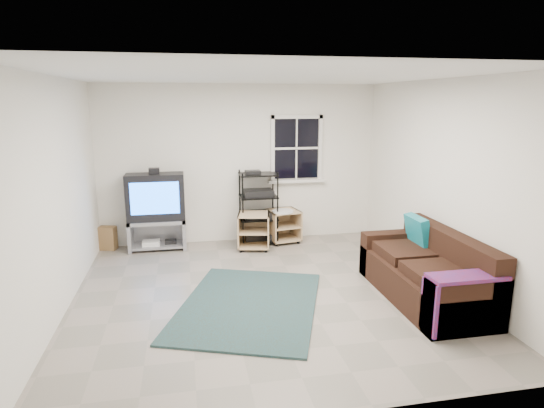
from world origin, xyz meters
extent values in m
plane|color=gray|center=(0.00, 0.00, 0.00)|extent=(4.60, 4.60, 0.00)
plane|color=white|center=(0.00, 0.00, 2.60)|extent=(4.60, 4.60, 0.00)
plane|color=silver|center=(0.00, 2.30, 1.30)|extent=(4.60, 0.00, 4.60)
plane|color=silver|center=(0.00, -2.30, 1.30)|extent=(4.60, 0.00, 4.60)
plane|color=silver|center=(-2.30, 0.00, 1.30)|extent=(0.00, 4.60, 4.60)
plane|color=silver|center=(2.30, 0.00, 1.30)|extent=(0.00, 4.60, 4.60)
cube|color=black|center=(0.95, 2.28, 1.55)|extent=(0.80, 0.01, 1.02)
cube|color=silver|center=(0.95, 2.26, 2.07)|extent=(0.88, 0.06, 0.06)
cube|color=silver|center=(0.95, 2.25, 1.00)|extent=(0.98, 0.14, 0.05)
cube|color=silver|center=(0.54, 2.26, 1.55)|extent=(0.06, 0.06, 1.10)
cube|color=silver|center=(1.36, 2.26, 1.55)|extent=(0.06, 0.06, 1.10)
cube|color=silver|center=(0.95, 2.27, 1.55)|extent=(0.78, 0.04, 0.04)
cube|color=gray|center=(-1.38, 2.05, 0.46)|extent=(0.89, 0.45, 0.05)
cube|color=gray|center=(-1.80, 2.05, 0.25)|extent=(0.05, 0.45, 0.49)
cube|color=gray|center=(-0.96, 2.05, 0.25)|extent=(0.05, 0.45, 0.49)
cube|color=gray|center=(-1.38, 2.05, 0.06)|extent=(0.79, 0.41, 0.04)
cube|color=gray|center=(-1.38, 2.25, 0.25)|extent=(0.89, 0.04, 0.49)
cube|color=silver|center=(-1.49, 2.01, 0.12)|extent=(0.27, 0.21, 0.07)
cube|color=black|center=(-1.18, 2.05, 0.11)|extent=(0.18, 0.16, 0.05)
cube|color=black|center=(-1.38, 2.05, 0.86)|extent=(0.89, 0.37, 0.73)
cube|color=#1E69FF|center=(-1.38, 1.85, 0.87)|extent=(0.73, 0.01, 0.50)
cube|color=black|center=(-1.38, 2.05, 1.27)|extent=(0.16, 0.12, 0.09)
cylinder|color=black|center=(-0.02, 1.86, 0.61)|extent=(0.02, 0.02, 1.22)
cylinder|color=black|center=(0.54, 1.86, 0.61)|extent=(0.02, 0.02, 1.22)
cylinder|color=black|center=(-0.02, 2.26, 0.61)|extent=(0.02, 0.02, 1.22)
cylinder|color=black|center=(0.54, 2.26, 0.61)|extent=(0.02, 0.02, 1.22)
cube|color=black|center=(0.26, 2.06, 0.06)|extent=(0.61, 0.44, 0.02)
cube|color=black|center=(0.26, 2.06, 0.12)|extent=(0.48, 0.35, 0.10)
cube|color=black|center=(0.26, 2.06, 0.42)|extent=(0.61, 0.44, 0.02)
cube|color=black|center=(0.26, 2.06, 0.48)|extent=(0.48, 0.35, 0.10)
cube|color=black|center=(0.26, 2.06, 0.79)|extent=(0.61, 0.44, 0.02)
cube|color=black|center=(0.26, 2.06, 0.85)|extent=(0.48, 0.35, 0.10)
cube|color=black|center=(0.26, 2.06, 1.16)|extent=(0.61, 0.44, 0.02)
cube|color=tan|center=(0.14, 1.77, 0.57)|extent=(0.58, 0.58, 0.02)
cube|color=tan|center=(0.14, 1.77, 0.06)|extent=(0.58, 0.58, 0.02)
cube|color=tan|center=(-0.09, 1.82, 0.31)|extent=(0.12, 0.49, 0.53)
cube|color=tan|center=(0.37, 1.72, 0.31)|extent=(0.12, 0.49, 0.53)
cube|color=tan|center=(0.18, 2.00, 0.31)|extent=(0.44, 0.11, 0.53)
cube|color=tan|center=(0.14, 1.77, 0.29)|extent=(0.53, 0.55, 0.02)
cylinder|color=black|center=(-0.10, 1.62, 0.02)|extent=(0.05, 0.05, 0.05)
cylinder|color=black|center=(0.37, 1.92, 0.02)|extent=(0.05, 0.05, 0.05)
cube|color=tan|center=(0.68, 2.03, 0.53)|extent=(0.58, 0.58, 0.02)
cube|color=tan|center=(0.68, 2.03, 0.06)|extent=(0.58, 0.58, 0.02)
cube|color=tan|center=(0.45, 1.99, 0.30)|extent=(0.12, 0.49, 0.49)
cube|color=tan|center=(0.91, 2.08, 0.30)|extent=(0.12, 0.49, 0.49)
cube|color=tan|center=(0.63, 2.26, 0.30)|extent=(0.44, 0.11, 0.49)
cube|color=tan|center=(0.68, 2.03, 0.28)|extent=(0.53, 0.55, 0.02)
cylinder|color=black|center=(0.52, 1.81, 0.03)|extent=(0.05, 0.05, 0.05)
cylinder|color=black|center=(0.83, 2.26, 0.03)|extent=(0.05, 0.05, 0.05)
cylinder|color=silver|center=(0.65, 1.92, 0.56)|extent=(0.35, 0.35, 0.03)
cube|color=black|center=(1.84, -0.51, 0.20)|extent=(0.86, 1.91, 0.40)
cube|color=black|center=(2.16, -0.51, 0.61)|extent=(0.23, 1.91, 0.41)
cube|color=black|center=(1.84, 0.34, 0.30)|extent=(0.86, 0.23, 0.59)
cube|color=black|center=(1.84, -1.35, 0.30)|extent=(0.86, 0.23, 0.59)
cube|color=black|center=(1.76, -0.89, 0.46)|extent=(0.57, 0.69, 0.12)
cube|color=black|center=(1.76, -0.12, 0.46)|extent=(0.57, 0.69, 0.12)
cube|color=teal|center=(2.01, 0.02, 0.69)|extent=(0.19, 0.46, 0.40)
cube|color=navy|center=(1.82, -1.35, 0.61)|extent=(0.79, 0.29, 0.04)
cube|color=navy|center=(1.43, -1.35, 0.32)|extent=(0.04, 0.29, 0.55)
cube|color=black|center=(-0.24, -0.31, 0.01)|extent=(2.14, 2.48, 0.02)
cube|color=olive|center=(-2.17, 2.17, 0.19)|extent=(0.30, 0.23, 0.37)
camera|label=1|loc=(-0.92, -5.16, 2.33)|focal=30.00mm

